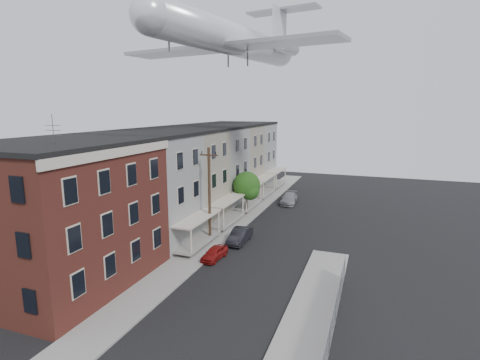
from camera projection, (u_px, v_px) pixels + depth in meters
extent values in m
cube|color=gray|center=(234.00, 224.00, 40.91)|extent=(3.00, 62.00, 0.12)
cube|color=gray|center=(303.00, 337.00, 20.61)|extent=(3.00, 26.00, 0.12)
cube|color=gray|center=(246.00, 225.00, 40.42)|extent=(0.15, 62.00, 0.14)
cube|color=gray|center=(278.00, 332.00, 21.09)|extent=(0.15, 26.00, 0.14)
cube|color=#3B1B12|center=(62.00, 216.00, 26.48)|extent=(10.00, 12.00, 10.00)
cube|color=black|center=(55.00, 143.00, 25.50)|extent=(10.30, 12.30, 0.30)
cube|color=beige|center=(118.00, 152.00, 23.88)|extent=(0.16, 12.20, 0.60)
cylinder|color=#515156|center=(53.00, 130.00, 22.80)|extent=(0.04, 0.04, 2.00)
cube|color=slate|center=(141.00, 189.00, 35.24)|extent=(10.00, 7.00, 10.00)
cube|color=black|center=(138.00, 134.00, 34.27)|extent=(10.25, 7.00, 0.30)
cube|color=gray|center=(198.00, 241.00, 34.10)|extent=(1.80, 6.40, 0.25)
cube|color=beige|center=(198.00, 218.00, 33.68)|extent=(1.90, 6.50, 0.15)
cube|color=gray|center=(178.00, 176.00, 41.70)|extent=(10.00, 7.00, 10.00)
cube|color=black|center=(176.00, 130.00, 40.73)|extent=(10.25, 7.00, 0.30)
cube|color=gray|center=(227.00, 220.00, 40.56)|extent=(1.80, 6.40, 0.25)
cube|color=beige|center=(227.00, 200.00, 40.14)|extent=(1.90, 6.50, 0.15)
cube|color=slate|center=(205.00, 167.00, 48.16)|extent=(10.00, 7.00, 10.00)
cube|color=black|center=(204.00, 127.00, 47.19)|extent=(10.25, 7.00, 0.30)
cube|color=gray|center=(248.00, 205.00, 47.02)|extent=(1.80, 6.40, 0.25)
cube|color=beige|center=(248.00, 188.00, 46.60)|extent=(1.90, 6.50, 0.15)
cube|color=gray|center=(225.00, 160.00, 54.62)|extent=(10.00, 7.00, 10.00)
cube|color=black|center=(225.00, 125.00, 53.65)|extent=(10.25, 7.00, 0.30)
cube|color=gray|center=(264.00, 193.00, 53.48)|extent=(1.80, 6.40, 0.25)
cube|color=beige|center=(264.00, 178.00, 53.06)|extent=(1.90, 6.50, 0.15)
cube|color=slate|center=(241.00, 155.00, 61.08)|extent=(10.00, 7.00, 10.00)
cube|color=black|center=(241.00, 123.00, 60.10)|extent=(10.25, 7.00, 0.30)
cube|color=gray|center=(276.00, 184.00, 59.94)|extent=(1.80, 6.40, 0.25)
cube|color=beige|center=(276.00, 170.00, 59.52)|extent=(1.90, 6.50, 0.15)
cylinder|color=gray|center=(330.00, 339.00, 19.01)|extent=(0.06, 0.06, 1.90)
cylinder|color=gray|center=(336.00, 309.00, 21.78)|extent=(0.06, 0.06, 1.90)
cylinder|color=gray|center=(341.00, 287.00, 24.55)|extent=(0.06, 0.06, 1.90)
cylinder|color=gray|center=(344.00, 269.00, 27.31)|extent=(0.06, 0.06, 1.90)
cube|color=gray|center=(330.00, 323.00, 18.84)|extent=(0.04, 18.00, 0.04)
cube|color=gray|center=(330.00, 339.00, 19.01)|extent=(0.02, 18.00, 1.80)
cylinder|color=black|center=(209.00, 196.00, 34.57)|extent=(0.26, 0.26, 9.00)
cube|color=black|center=(209.00, 155.00, 33.85)|extent=(1.80, 0.12, 0.12)
cylinder|color=black|center=(202.00, 153.00, 34.05)|extent=(0.08, 0.08, 0.25)
cylinder|color=black|center=(216.00, 153.00, 33.58)|extent=(0.08, 0.08, 0.25)
cylinder|color=black|center=(247.00, 205.00, 44.35)|extent=(0.24, 0.24, 2.40)
sphere|color=#1D4813|center=(247.00, 185.00, 43.90)|extent=(3.20, 3.20, 3.20)
sphere|color=#1D4813|center=(250.00, 191.00, 43.56)|extent=(2.24, 2.24, 2.24)
imported|color=maroon|center=(214.00, 253.00, 31.34)|extent=(1.52, 3.25, 1.08)
imported|color=black|center=(240.00, 236.00, 35.26)|extent=(1.45, 4.06, 1.33)
imported|color=gray|center=(289.00, 199.00, 49.64)|extent=(2.27, 4.82, 1.36)
cylinder|color=silver|center=(233.00, 40.00, 38.40)|extent=(7.38, 24.12, 3.19)
sphere|color=silver|center=(151.00, 15.00, 28.24)|extent=(3.19, 3.19, 3.19)
cone|color=silver|center=(281.00, 54.00, 48.55)|extent=(3.67, 3.51, 3.19)
cube|color=#939399|center=(225.00, 48.00, 37.32)|extent=(24.30, 8.36, 0.35)
cylinder|color=#939399|center=(252.00, 50.00, 46.74)|extent=(2.28, 4.21, 1.60)
cylinder|color=#939399|center=(287.00, 47.00, 44.37)|extent=(2.28, 4.21, 1.60)
cube|color=silver|center=(279.00, 31.00, 47.60)|extent=(0.92, 3.77, 5.58)
cube|color=#939399|center=(283.00, 11.00, 47.96)|extent=(9.78, 4.23, 0.25)
cylinder|color=#515156|center=(169.00, 44.00, 30.27)|extent=(0.16, 0.16, 1.20)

